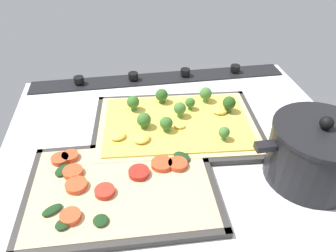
{
  "coord_description": "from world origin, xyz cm",
  "views": [
    {
      "loc": [
        11.05,
        53.84,
        45.42
      ],
      "look_at": [
        2.23,
        -0.74,
        4.45
      ],
      "focal_mm": 34.4,
      "sensor_mm": 36.0,
      "label": 1
    }
  ],
  "objects_px": {
    "baking_tray_front": "(177,127)",
    "cooking_pot": "(316,153)",
    "broccoli_pizza": "(177,121)",
    "veggie_pizza_back": "(119,185)",
    "baking_tray_back": "(122,189)"
  },
  "relations": [
    {
      "from": "broccoli_pizza",
      "to": "veggie_pizza_back",
      "type": "height_order",
      "value": "broccoli_pizza"
    },
    {
      "from": "broccoli_pizza",
      "to": "baking_tray_back",
      "type": "relative_size",
      "value": 1.05
    },
    {
      "from": "cooking_pot",
      "to": "broccoli_pizza",
      "type": "bearing_deg",
      "value": -40.9
    },
    {
      "from": "baking_tray_back",
      "to": "broccoli_pizza",
      "type": "bearing_deg",
      "value": -127.33
    },
    {
      "from": "broccoli_pizza",
      "to": "veggie_pizza_back",
      "type": "xyz_separation_m",
      "value": [
        0.14,
        0.17,
        -0.01
      ]
    },
    {
      "from": "veggie_pizza_back",
      "to": "baking_tray_back",
      "type": "bearing_deg",
      "value": 138.88
    },
    {
      "from": "baking_tray_front",
      "to": "broccoli_pizza",
      "type": "height_order",
      "value": "broccoli_pizza"
    },
    {
      "from": "baking_tray_front",
      "to": "cooking_pot",
      "type": "bearing_deg",
      "value": 139.77
    },
    {
      "from": "broccoli_pizza",
      "to": "cooking_pot",
      "type": "relative_size",
      "value": 1.54
    },
    {
      "from": "baking_tray_back",
      "to": "cooking_pot",
      "type": "relative_size",
      "value": 1.46
    },
    {
      "from": "baking_tray_front",
      "to": "veggie_pizza_back",
      "type": "distance_m",
      "value": 0.22
    },
    {
      "from": "baking_tray_back",
      "to": "baking_tray_front",
      "type": "bearing_deg",
      "value": -127.85
    },
    {
      "from": "baking_tray_back",
      "to": "veggie_pizza_back",
      "type": "relative_size",
      "value": 1.07
    },
    {
      "from": "baking_tray_front",
      "to": "broccoli_pizza",
      "type": "relative_size",
      "value": 1.07
    },
    {
      "from": "baking_tray_back",
      "to": "veggie_pizza_back",
      "type": "height_order",
      "value": "veggie_pizza_back"
    }
  ]
}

